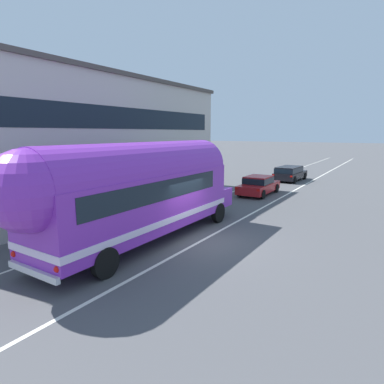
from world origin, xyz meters
The scene contains 6 objects.
ground_plane centered at (0.00, 0.00, 0.00)m, with size 300.00×300.00×0.00m, color #4C4C4F.
lane_markings centered at (-1.77, 12.00, 0.00)m, with size 3.98×80.00×0.01m.
roadside_building centered at (-12.97, 2.66, 3.92)m, with size 13.04×20.21×7.84m.
painted_bus centered at (-1.92, -1.74, 2.30)m, with size 2.63×12.12×4.12m.
car_lead centered at (-1.82, 11.32, 0.73)m, with size 1.97×4.47×1.37m.
car_second centered at (-1.85, 19.48, 0.79)m, with size 2.16×4.72×1.37m.
Camera 1 is at (6.66, -11.16, 4.49)m, focal length 30.33 mm.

